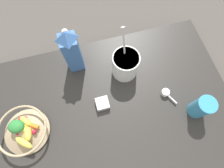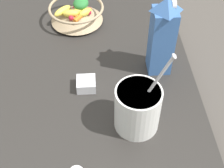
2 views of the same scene
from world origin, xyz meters
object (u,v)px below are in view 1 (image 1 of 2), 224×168
Objects in this scene: fruit_bowl at (24,130)px; drinking_cup at (201,107)px; milk_carton at (72,51)px; yogurt_tub at (125,64)px; spice_jar at (102,104)px.

drinking_cup reaches higher than fruit_bowl.
fruit_bowl is at bearing -8.09° from drinking_cup.
milk_carton is 0.25m from yogurt_tub.
fruit_bowl is at bearing 5.30° from spice_jar.
milk_carton is 0.28m from spice_jar.
milk_carton is 4.50× the size of spice_jar.
fruit_bowl is 3.58× the size of spice_jar.
drinking_cup is (-0.76, 0.11, 0.02)m from fruit_bowl.
yogurt_tub reaches higher than spice_jar.
milk_carton is 0.62m from drinking_cup.
spice_jar is at bearing -174.70° from fruit_bowl.
drinking_cup is (-0.26, 0.28, -0.01)m from yogurt_tub.
fruit_bowl is 0.53m from yogurt_tub.
fruit_bowl is 0.77m from drinking_cup.
drinking_cup is 2.14× the size of spice_jar.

